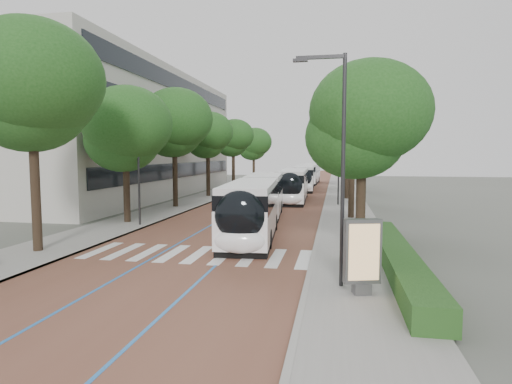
% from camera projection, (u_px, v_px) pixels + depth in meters
% --- Properties ---
extents(ground, '(160.00, 160.00, 0.00)m').
position_uv_depth(ground, '(186.00, 260.00, 19.23)').
color(ground, '#51544C').
rests_on(ground, ground).
extents(road, '(11.00, 140.00, 0.02)m').
position_uv_depth(road, '(287.00, 189.00, 58.39)').
color(road, brown).
rests_on(road, ground).
extents(sidewalk_left, '(4.00, 140.00, 0.12)m').
position_uv_depth(sidewalk_left, '(233.00, 188.00, 59.76)').
color(sidewalk_left, gray).
rests_on(sidewalk_left, ground).
extents(sidewalk_right, '(4.00, 140.00, 0.12)m').
position_uv_depth(sidewalk_right, '(343.00, 190.00, 57.01)').
color(sidewalk_right, gray).
rests_on(sidewalk_right, ground).
extents(kerb_left, '(0.20, 140.00, 0.14)m').
position_uv_depth(kerb_left, '(247.00, 188.00, 59.41)').
color(kerb_left, gray).
rests_on(kerb_left, ground).
extents(kerb_right, '(0.20, 140.00, 0.14)m').
position_uv_depth(kerb_right, '(328.00, 189.00, 57.36)').
color(kerb_right, gray).
rests_on(kerb_right, ground).
extents(zebra_crossing, '(10.55, 3.60, 0.01)m').
position_uv_depth(zebra_crossing, '(198.00, 254.00, 20.17)').
color(zebra_crossing, silver).
rests_on(zebra_crossing, ground).
extents(lane_line_left, '(0.12, 126.00, 0.01)m').
position_uv_depth(lane_line_left, '(275.00, 189.00, 58.68)').
color(lane_line_left, '#2469B6').
rests_on(lane_line_left, road).
extents(lane_line_right, '(0.12, 126.00, 0.01)m').
position_uv_depth(lane_line_right, '(299.00, 189.00, 58.10)').
color(lane_line_right, '#2469B6').
rests_on(lane_line_right, road).
extents(office_building, '(18.11, 40.00, 14.00)m').
position_uv_depth(office_building, '(109.00, 135.00, 49.60)').
color(office_building, beige).
rests_on(office_building, ground).
extents(hedge, '(1.20, 14.00, 0.80)m').
position_uv_depth(hedge, '(397.00, 257.00, 17.51)').
color(hedge, '#183F15').
rests_on(hedge, sidewalk_right).
extents(streetlight_near, '(1.82, 0.20, 8.00)m').
position_uv_depth(streetlight_near, '(338.00, 152.00, 14.66)').
color(streetlight_near, '#29292B').
rests_on(streetlight_near, sidewalk_right).
extents(streetlight_far, '(1.82, 0.20, 8.00)m').
position_uv_depth(streetlight_far, '(337.00, 154.00, 39.13)').
color(streetlight_far, '#29292B').
rests_on(streetlight_far, sidewalk_right).
extents(lamp_post_left, '(0.14, 0.14, 8.00)m').
position_uv_depth(lamp_post_left, '(138.00, 164.00, 27.82)').
color(lamp_post_left, '#29292B').
rests_on(lamp_post_left, sidewalk_left).
extents(trees_left, '(6.38, 61.07, 10.35)m').
position_uv_depth(trees_left, '(190.00, 133.00, 41.73)').
color(trees_left, black).
rests_on(trees_left, ground).
extents(trees_right, '(5.58, 47.37, 8.88)m').
position_uv_depth(trees_right, '(349.00, 141.00, 38.29)').
color(trees_right, black).
rests_on(trees_right, ground).
extents(lead_bus, '(4.06, 18.54, 3.20)m').
position_uv_depth(lead_bus, '(258.00, 203.00, 27.43)').
color(lead_bus, black).
rests_on(lead_bus, ground).
extents(bus_queued_0, '(2.96, 12.48, 3.20)m').
position_uv_depth(bus_queued_0, '(294.00, 185.00, 43.24)').
color(bus_queued_0, white).
rests_on(bus_queued_0, ground).
extents(bus_queued_1, '(3.03, 12.49, 3.20)m').
position_uv_depth(bus_queued_1, '(304.00, 178.00, 56.77)').
color(bus_queued_1, white).
rests_on(bus_queued_1, ground).
extents(bus_queued_2, '(2.79, 12.45, 3.20)m').
position_uv_depth(bus_queued_2, '(310.00, 174.00, 69.11)').
color(bus_queued_2, white).
rests_on(bus_queued_2, ground).
extents(ad_panel, '(1.25, 0.64, 2.51)m').
position_uv_depth(ad_panel, '(362.00, 255.00, 14.04)').
color(ad_panel, '#59595B').
rests_on(ad_panel, sidewalk_right).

